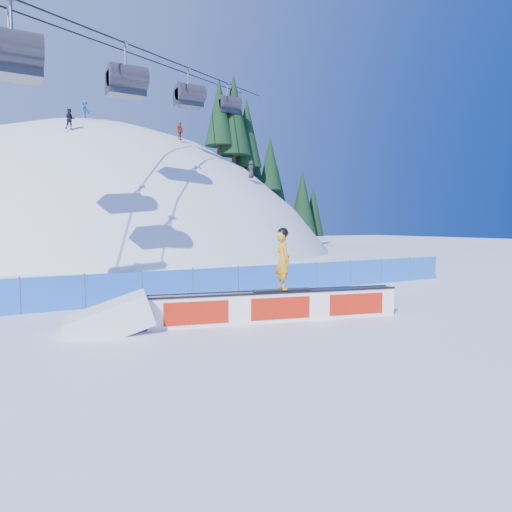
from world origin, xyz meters
TOP-DOWN VIEW (x-y plane):
  - ground at (0.00, 0.00)m, footprint 160.00×160.00m
  - snow_hill at (0.00, 42.00)m, footprint 64.00×64.00m
  - treeline at (22.36, 41.57)m, footprint 19.14×13.51m
  - safety_fence at (0.00, 4.50)m, footprint 22.05×0.05m
  - chairlift at (4.74, 27.49)m, footprint 40.80×41.70m
  - rail_box at (-2.22, -0.51)m, footprint 7.72×2.25m
  - snow_ramp at (-6.97, 0.57)m, footprint 2.65×1.98m
  - snowboarder at (-2.07, -0.54)m, footprint 1.86×0.73m
  - distant_skiers at (1.92, 30.17)m, footprint 16.67×8.96m

SIDE VIEW (x-z plane):
  - snow_hill at x=0.00m, z-range -50.00..14.00m
  - ground at x=0.00m, z-range 0.00..0.00m
  - snow_ramp at x=-6.97m, z-range -0.74..0.74m
  - rail_box at x=-2.22m, z-range -0.01..0.93m
  - safety_fence at x=0.00m, z-range -0.05..1.25m
  - snowboarder at x=-2.07m, z-range 0.92..2.83m
  - treeline at x=22.36m, z-range -0.11..19.62m
  - distant_skiers at x=1.92m, z-range 7.98..15.26m
  - chairlift at x=4.74m, z-range 5.89..27.89m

